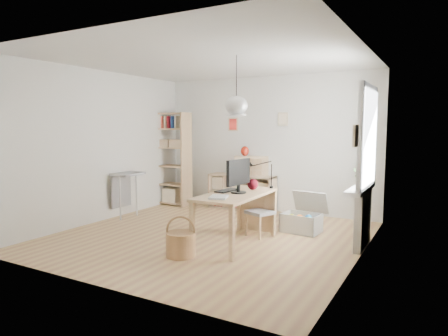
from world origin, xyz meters
The scene contains 20 objects.
ground centered at (0.00, 0.00, 0.00)m, with size 4.50×4.50×0.00m, color tan.
room_shell centered at (0.55, -0.15, 2.00)m, with size 4.50×4.50×4.50m.
window_unit centered at (2.23, 0.60, 1.55)m, with size 0.07×1.16×1.46m.
radiator centered at (2.19, 0.60, 0.40)m, with size 0.10×0.80×0.80m, color silver.
windowsill centered at (2.14, 0.60, 0.83)m, with size 0.22×1.20×0.06m, color white.
desk centered at (0.55, -0.15, 0.66)m, with size 0.70×1.50×0.75m.
cube_shelf centered at (-0.47, 2.08, 0.30)m, with size 1.40×0.38×0.72m.
tall_bookshelf centered at (-2.04, 1.80, 1.09)m, with size 0.80×0.38×2.00m.
side_table centered at (-2.04, 0.35, 0.67)m, with size 0.40×0.55×0.85m.
chair centered at (0.71, 0.43, 0.42)m, with size 0.46×0.46×0.73m.
wicker_basket centered at (0.17, -1.00, 0.18)m, with size 0.39×0.39×0.54m.
storage_chest centered at (1.19, 0.99, 0.21)m, with size 0.66×0.73×0.63m.
monitor centered at (0.58, -0.13, 1.03)m, with size 0.22×0.56×0.49m.
keyboard centered at (0.35, -0.06, 0.76)m, with size 0.16×0.43×0.02m, color black.
task_lamp centered at (0.64, 0.47, 1.02)m, with size 0.38×0.14×0.40m.
yarn_ball centered at (0.63, 0.25, 0.83)m, with size 0.16×0.16×0.16m, color #540B13.
paper_tray centered at (0.53, -0.63, 0.76)m, with size 0.22×0.28×0.03m, color white.
drawer_chest centered at (-0.24, 2.04, 0.91)m, with size 0.68×0.31×0.39m, color tan.
red_vase centered at (-0.38, 2.04, 1.21)m, with size 0.17×0.17×0.20m, color maroon.
potted_plant centered at (2.12, 0.85, 1.02)m, with size 0.29×0.25×0.32m, color #2D6224.
Camera 1 is at (3.16, -5.20, 1.71)m, focal length 32.00 mm.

